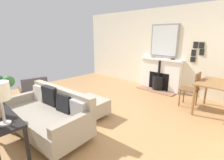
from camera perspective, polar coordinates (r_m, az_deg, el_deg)
ground_plane at (r=4.08m, az=-7.93°, el=-10.93°), size 5.85×6.33×0.01m
wall_left at (r=5.93m, az=14.65°, el=10.06°), size 0.12×6.33×2.60m
fireplace at (r=5.75m, az=15.94°, el=1.22°), size 0.55×1.41×1.04m
mirror_over_mantel at (r=5.69m, az=17.30°, el=12.67°), size 0.04×0.91×1.00m
mantel_bowl_near at (r=5.81m, az=13.55°, el=7.69°), size 0.13×0.13×0.05m
mantel_bowl_far at (r=5.49m, az=19.90°, el=6.81°), size 0.13×0.13×0.05m
sofa at (r=3.40m, az=-20.67°, el=-10.88°), size 1.00×1.85×0.80m
ottoman at (r=3.84m, az=-7.06°, el=-8.55°), size 0.57×0.76×0.40m
armchair_accent at (r=4.79m, az=-24.90°, el=-2.70°), size 0.77×0.70×0.76m
dining_table at (r=4.46m, az=32.14°, el=-2.07°), size 0.99×0.75×0.74m
dining_chair_near_fireplace at (r=4.61m, az=25.85°, el=-2.15°), size 0.42×0.42×0.90m
photo_gallery_row at (r=5.33m, az=26.92°, el=8.83°), size 0.02×0.33×0.57m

